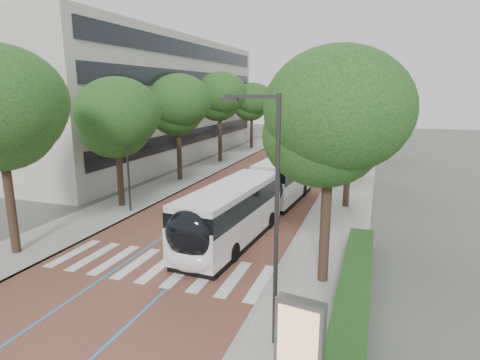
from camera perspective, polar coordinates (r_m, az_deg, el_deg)
The scene contains 22 objects.
ground at distance 19.11m, azimuth -13.45°, elevation -13.08°, with size 160.00×160.00×0.00m, color #51544C.
road at distance 55.81m, azimuth 9.02°, elevation 4.15°, with size 11.00×140.00×0.02m, color brown.
sidewalk_left at distance 57.56m, azimuth 1.64°, elevation 4.61°, with size 4.00×140.00×0.12m, color gray.
sidewalk_right at distance 55.02m, azimuth 16.74°, elevation 3.69°, with size 4.00×140.00×0.12m, color gray.
kerb_left at distance 57.03m, azimuth 3.46°, elevation 4.52°, with size 0.20×140.00×0.14m, color gray.
kerb_right at distance 55.12m, azimuth 14.77°, elevation 3.83°, with size 0.20×140.00×0.14m, color gray.
zebra_crossing at distance 19.77m, azimuth -11.38°, elevation -11.99°, with size 10.55×3.60×0.01m.
lane_line_left at distance 56.11m, azimuth 7.41°, elevation 4.26°, with size 0.12×126.00×0.01m, color #2885C8.
lane_line_right at distance 55.56m, azimuth 10.65°, elevation 4.06°, with size 0.12×126.00×0.01m, color #2885C8.
office_building at distance 51.37m, azimuth -15.64°, elevation 10.95°, with size 18.11×40.00×14.00m.
hedge at distance 16.31m, azimuth 15.80°, elevation -15.92°, with size 1.20×14.00×0.80m, color #1A3E15.
streetlight_near at distance 12.23m, azimuth 4.45°, elevation -3.42°, with size 1.82×0.20×8.00m.
streetlight_far at distance 36.65m, azimuth 14.50°, elevation 7.04°, with size 1.82×0.20×8.00m.
lamp_post_left at distance 27.61m, azimuth -15.76°, elevation 3.74°, with size 0.14×0.14×8.00m, color #2D2D2F.
trees_left at distance 41.01m, azimuth -5.61°, elevation 10.49°, with size 6.26×60.91×9.72m.
trees_right at distance 36.22m, azimuth 16.34°, elevation 9.47°, with size 5.99×47.91×9.34m.
lead_bus at distance 25.14m, azimuth 2.41°, elevation -2.45°, with size 3.86×18.53×3.20m.
bus_queued_0 at distance 40.31m, azimuth 7.94°, elevation 3.23°, with size 3.17×12.51×3.20m.
bus_queued_1 at distance 52.46m, azimuth 10.71°, elevation 5.32°, with size 2.75×12.44×3.20m.
bus_queued_2 at distance 66.09m, azimuth 12.68°, elevation 6.73°, with size 3.17×12.51×3.20m.
bus_queued_3 at distance 79.29m, azimuth 13.32°, elevation 7.65°, with size 3.31×12.53×3.20m.
ad_panel at distance 11.68m, azimuth 8.46°, elevation -22.14°, with size 1.36×0.60×2.75m.
Camera 1 is at (9.55, -14.37, 8.22)m, focal length 30.00 mm.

